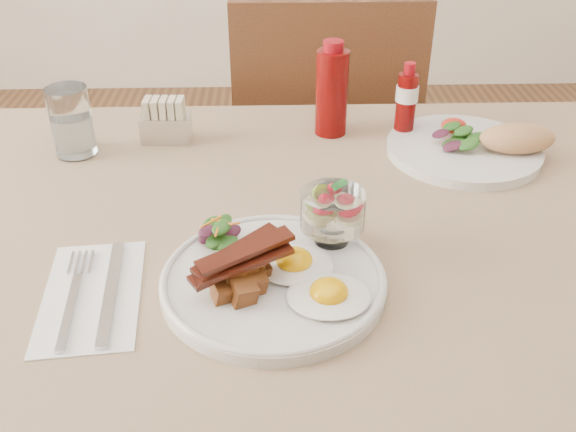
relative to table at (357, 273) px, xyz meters
name	(u,v)px	position (x,y,z in m)	size (l,w,h in m)	color
table	(357,273)	(0.00, 0.00, 0.00)	(1.33, 0.88, 0.75)	brown
chair_far	(322,155)	(0.00, 0.66, -0.14)	(0.42, 0.42, 0.93)	brown
main_plate	(273,282)	(-0.13, -0.14, 0.10)	(0.28, 0.28, 0.02)	silver
fried_eggs	(311,278)	(-0.08, -0.15, 0.11)	(0.16, 0.18, 0.03)	white
bacon_potato_pile	(241,270)	(-0.16, -0.16, 0.13)	(0.13, 0.10, 0.06)	brown
side_salad	(220,234)	(-0.20, -0.06, 0.12)	(0.07, 0.06, 0.03)	#1F4813
fruit_cup	(333,210)	(-0.05, -0.06, 0.15)	(0.09, 0.09, 0.09)	white
second_plate	(476,145)	(0.22, 0.21, 0.11)	(0.28, 0.26, 0.07)	silver
ketchup_bottle	(332,91)	(-0.02, 0.31, 0.17)	(0.08, 0.08, 0.17)	#5C0505
hot_sauce_bottle	(406,102)	(0.11, 0.29, 0.16)	(0.04, 0.04, 0.14)	#5C0505
sugar_caddy	(166,123)	(-0.31, 0.28, 0.12)	(0.09, 0.05, 0.08)	silver
water_glass	(72,126)	(-0.46, 0.24, 0.14)	(0.07, 0.07, 0.12)	white
napkin_cutlery	(93,294)	(-0.35, -0.15, 0.09)	(0.14, 0.22, 0.01)	white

